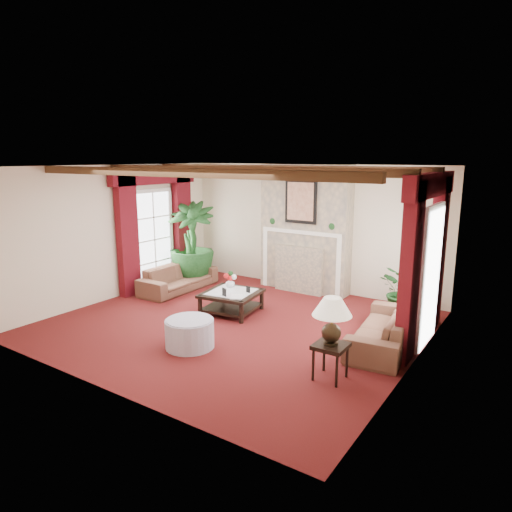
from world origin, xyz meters
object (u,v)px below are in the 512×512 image
Objects in this scene: potted_palm at (192,261)px; sofa_right at (384,322)px; sofa_left at (178,274)px; ottoman at (190,334)px; side_table at (330,361)px; coffee_table at (232,302)px.

sofa_right is at bearing -12.84° from potted_palm.
sofa_left is 3.15m from ottoman.
side_table is at bearing -28.90° from potted_palm.
sofa_right is 0.95× the size of potted_palm.
ottoman is (-2.21, -0.25, -0.02)m from side_table.
sofa_left is at bearing -76.23° from potted_palm.
side_table is at bearing -35.74° from coffee_table.
sofa_right is 4.18× the size of side_table.
side_table is at bearing 6.32° from ottoman.
potted_palm reaches higher than side_table.
sofa_left reaches higher than side_table.
side_table is (2.63, -1.38, 0.04)m from coffee_table.
side_table is (-0.23, -1.45, -0.14)m from sofa_right.
sofa_left is 1.94m from coffee_table.
potted_palm is at bearing -109.37° from sofa_right.
coffee_table is at bearing -95.23° from sofa_right.
sofa_right is 2.72× the size of ottoman.
potted_palm is 4.41× the size of side_table.
sofa_right is 1.47m from side_table.
sofa_left is 0.93× the size of sofa_right.
sofa_left is 1.95× the size of coffee_table.
ottoman is (-2.45, -1.69, -0.17)m from sofa_right.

